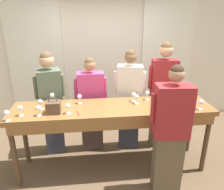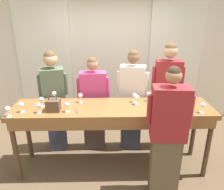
{
  "view_description": "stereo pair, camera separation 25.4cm",
  "coord_description": "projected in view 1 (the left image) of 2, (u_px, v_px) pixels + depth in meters",
  "views": [
    {
      "loc": [
        -0.33,
        -2.81,
        2.28
      ],
      "look_at": [
        0.0,
        0.07,
        1.17
      ],
      "focal_mm": 35.0,
      "sensor_mm": 36.0,
      "label": 1
    },
    {
      "loc": [
        -0.07,
        -2.83,
        2.28
      ],
      "look_at": [
        0.0,
        0.07,
        1.17
      ],
      "focal_mm": 35.0,
      "sensor_mm": 36.0,
      "label": 2
    }
  ],
  "objects": [
    {
      "name": "ground_plane",
      "position": [
        112.0,
        165.0,
        3.46
      ],
      "size": [
        18.0,
        18.0,
        0.0
      ],
      "primitive_type": "plane",
      "color": "brown"
    },
    {
      "name": "wall_back",
      "position": [
        103.0,
        56.0,
        4.59
      ],
      "size": [
        12.0,
        0.06,
        2.8
      ],
      "color": "silver",
      "rests_on": "ground_plane"
    },
    {
      "name": "curtain_panel_left",
      "position": [
        36.0,
        61.0,
        4.41
      ],
      "size": [
        1.08,
        0.03,
        2.69
      ],
      "color": "white",
      "rests_on": "ground_plane"
    },
    {
      "name": "curtain_panel_right",
      "position": [
        166.0,
        58.0,
        4.69
      ],
      "size": [
        1.08,
        0.03,
        2.69
      ],
      "color": "white",
      "rests_on": "ground_plane"
    },
    {
      "name": "tasting_bar",
      "position": [
        113.0,
        114.0,
        3.11
      ],
      "size": [
        2.84,
        0.67,
        1.02
      ],
      "color": "brown",
      "rests_on": "ground_plane"
    },
    {
      "name": "wine_bottle",
      "position": [
        177.0,
        93.0,
        3.26
      ],
      "size": [
        0.08,
        0.08,
        0.33
      ],
      "color": "black",
      "rests_on": "tasting_bar"
    },
    {
      "name": "handbag",
      "position": [
        53.0,
        107.0,
        2.88
      ],
      "size": [
        0.18,
        0.16,
        0.23
      ],
      "color": "brown",
      "rests_on": "tasting_bar"
    },
    {
      "name": "wine_glass_front_left",
      "position": [
        170.0,
        96.0,
        3.2
      ],
      "size": [
        0.07,
        0.07,
        0.14
      ],
      "color": "white",
      "rests_on": "tasting_bar"
    },
    {
      "name": "wine_glass_front_mid",
      "position": [
        134.0,
        95.0,
        3.24
      ],
      "size": [
        0.07,
        0.07,
        0.14
      ],
      "color": "white",
      "rests_on": "tasting_bar"
    },
    {
      "name": "wine_glass_front_right",
      "position": [
        80.0,
        97.0,
        3.17
      ],
      "size": [
        0.07,
        0.07,
        0.14
      ],
      "color": "white",
      "rests_on": "tasting_bar"
    },
    {
      "name": "wine_glass_center_left",
      "position": [
        7.0,
        113.0,
        2.66
      ],
      "size": [
        0.07,
        0.07,
        0.14
      ],
      "color": "white",
      "rests_on": "tasting_bar"
    },
    {
      "name": "wine_glass_center_mid",
      "position": [
        137.0,
        97.0,
        3.16
      ],
      "size": [
        0.07,
        0.07,
        0.14
      ],
      "color": "white",
      "rests_on": "tasting_bar"
    },
    {
      "name": "wine_glass_center_right",
      "position": [
        20.0,
        108.0,
        2.79
      ],
      "size": [
        0.07,
        0.07,
        0.14
      ],
      "color": "white",
      "rests_on": "tasting_bar"
    },
    {
      "name": "wine_glass_back_left",
      "position": [
        52.0,
        96.0,
        3.21
      ],
      "size": [
        0.07,
        0.07,
        0.14
      ],
      "color": "white",
      "rests_on": "tasting_bar"
    },
    {
      "name": "wine_glass_back_mid",
      "position": [
        147.0,
        93.0,
        3.3
      ],
      "size": [
        0.07,
        0.07,
        0.14
      ],
      "color": "white",
      "rests_on": "tasting_bar"
    },
    {
      "name": "wine_glass_back_right",
      "position": [
        201.0,
        102.0,
        2.98
      ],
      "size": [
        0.07,
        0.07,
        0.14
      ],
      "color": "white",
      "rests_on": "tasting_bar"
    },
    {
      "name": "wine_glass_near_host",
      "position": [
        38.0,
        108.0,
        2.79
      ],
      "size": [
        0.07,
        0.07,
        0.14
      ],
      "color": "white",
      "rests_on": "tasting_bar"
    },
    {
      "name": "wine_glass_by_bottle",
      "position": [
        68.0,
        106.0,
        2.85
      ],
      "size": [
        0.07,
        0.07,
        0.14
      ],
      "color": "white",
      "rests_on": "tasting_bar"
    },
    {
      "name": "wine_glass_by_handbag",
      "position": [
        40.0,
        102.0,
        2.98
      ],
      "size": [
        0.07,
        0.07,
        0.14
      ],
      "color": "white",
      "rests_on": "tasting_bar"
    },
    {
      "name": "pen",
      "position": [
        78.0,
        113.0,
        2.89
      ],
      "size": [
        0.04,
        0.14,
        0.01
      ],
      "color": "maroon",
      "rests_on": "tasting_bar"
    },
    {
      "name": "guest_olive_jacket",
      "position": [
        51.0,
        103.0,
        3.54
      ],
      "size": [
        0.47,
        0.35,
        1.73
      ],
      "color": "#383D51",
      "rests_on": "ground_plane"
    },
    {
      "name": "guest_pink_top",
      "position": [
        91.0,
        105.0,
        3.63
      ],
      "size": [
        0.53,
        0.23,
        1.62
      ],
      "color": "#473833",
      "rests_on": "ground_plane"
    },
    {
      "name": "guest_cream_sweater",
      "position": [
        129.0,
        100.0,
        3.67
      ],
      "size": [
        0.52,
        0.29,
        1.74
      ],
      "color": "#383D51",
      "rests_on": "ground_plane"
    },
    {
      "name": "guest_striped_shirt",
      "position": [
        163.0,
        94.0,
        3.71
      ],
      "size": [
        0.52,
        0.25,
        1.84
      ],
      "color": "brown",
      "rests_on": "ground_plane"
    },
    {
      "name": "host_pouring",
      "position": [
        170.0,
        132.0,
        2.71
      ],
      "size": [
        0.54,
        0.28,
        1.74
      ],
      "color": "brown",
      "rests_on": "ground_plane"
    }
  ]
}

